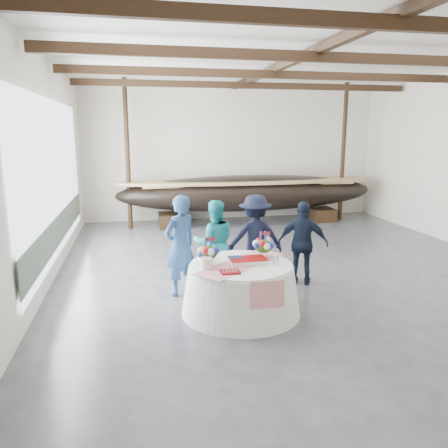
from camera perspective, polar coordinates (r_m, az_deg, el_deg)
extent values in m
cube|color=#3D3D42|center=(9.76, 8.83, -5.75)|extent=(10.00, 12.00, 0.01)
cube|color=silver|center=(15.09, 1.16, 9.32)|extent=(10.00, 0.02, 4.50)
cube|color=silver|center=(8.90, -22.67, 6.56)|extent=(0.02, 12.00, 4.50)
cube|color=white|center=(9.43, 9.77, 21.28)|extent=(10.00, 12.00, 0.01)
cube|color=black|center=(6.29, 22.18, 23.09)|extent=(9.80, 0.12, 0.18)
cube|color=black|center=(8.48, 12.29, 20.55)|extent=(9.80, 0.12, 0.18)
cube|color=black|center=(10.80, 6.71, 18.82)|extent=(9.80, 0.12, 0.18)
cube|color=black|center=(13.19, 3.18, 17.62)|extent=(9.80, 0.12, 0.18)
cube|color=black|center=(9.42, 9.74, 20.56)|extent=(0.15, 11.76, 0.15)
cylinder|color=black|center=(13.59, -12.48, 8.75)|extent=(0.14, 0.14, 4.50)
cylinder|color=black|center=(15.19, 15.30, 8.93)|extent=(0.14, 0.14, 4.50)
cube|color=silver|center=(9.90, -21.19, 5.67)|extent=(0.02, 7.00, 3.20)
cube|color=#596654|center=(10.06, -20.66, -0.55)|extent=(0.02, 7.00, 0.60)
cube|color=black|center=(13.88, -6.96, 0.52)|extent=(0.74, 0.95, 0.42)
cube|color=black|center=(15.13, 12.57, 1.27)|extent=(0.74, 0.95, 0.42)
ellipsoid|color=black|center=(14.16, 3.27, 4.07)|extent=(8.46, 1.69, 1.16)
cube|color=#9E7A4C|center=(14.12, 3.28, 5.35)|extent=(6.77, 1.11, 0.06)
cone|color=silver|center=(7.28, 2.21, -8.48)|extent=(1.97, 1.97, 0.81)
cylinder|color=silver|center=(7.14, 2.24, -5.35)|extent=(1.67, 1.67, 0.04)
cube|color=#B5121F|center=(7.14, 2.24, -5.18)|extent=(1.74, 1.60, 0.01)
cube|color=white|center=(7.17, 3.11, -4.84)|extent=(0.60, 0.40, 0.07)
cylinder|color=white|center=(6.86, -2.29, -5.13)|extent=(0.18, 0.18, 0.18)
cylinder|color=white|center=(7.30, -2.68, -3.95)|extent=(0.18, 0.18, 0.21)
cube|color=maroon|center=(6.68, 0.77, -6.26)|extent=(0.30, 0.24, 0.03)
cone|color=silver|center=(7.16, 6.79, -4.73)|extent=(0.09, 0.09, 0.12)
imported|color=navy|center=(7.97, -5.73, -2.80)|extent=(0.81, 0.74, 1.85)
imported|color=teal|center=(8.50, -1.27, -2.43)|extent=(0.84, 0.68, 1.67)
imported|color=black|center=(8.73, 4.07, -1.81)|extent=(1.16, 0.70, 1.74)
imported|color=black|center=(8.62, 10.27, -2.50)|extent=(1.04, 0.76, 1.65)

